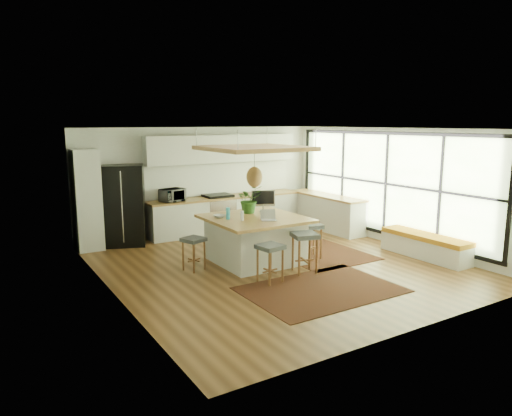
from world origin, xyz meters
TOP-DOWN VIEW (x-y plane):
  - floor at (0.00, 0.00)m, footprint 7.00×7.00m
  - ceiling at (0.00, 0.00)m, footprint 7.00×7.00m
  - wall_back at (0.00, 3.50)m, footprint 6.50×0.00m
  - wall_front at (0.00, -3.50)m, footprint 6.50×0.00m
  - wall_left at (-3.25, 0.00)m, footprint 0.00×7.00m
  - wall_right at (3.25, 0.00)m, footprint 0.00×7.00m
  - window_wall at (3.22, 0.00)m, footprint 0.10×6.20m
  - pantry at (-2.95, 3.18)m, footprint 0.55×0.60m
  - back_counter_base at (0.55, 3.18)m, footprint 4.20×0.60m
  - back_counter_top at (0.55, 3.18)m, footprint 4.24×0.64m
  - backsplash at (0.55, 3.48)m, footprint 4.20×0.02m
  - upper_cabinets at (0.55, 3.32)m, footprint 4.20×0.34m
  - range at (0.30, 3.18)m, footprint 0.76×0.62m
  - right_counter_base at (2.93, 2.00)m, footprint 0.60×2.50m
  - right_counter_top at (2.93, 2.00)m, footprint 0.64×2.54m
  - window_bench at (2.95, -1.20)m, footprint 0.52×2.00m
  - ceiling_panel at (-0.30, 0.40)m, footprint 1.86×1.86m
  - rug_near at (-0.18, -1.59)m, footprint 2.60×1.80m
  - rug_right at (1.22, 0.42)m, footprint 1.80×2.60m
  - fridge at (-2.14, 3.17)m, footprint 1.13×1.01m
  - island at (-0.27, 0.43)m, footprint 1.85×1.85m
  - stool_near_left at (-0.72, -0.81)m, footprint 0.47×0.47m
  - stool_near_right at (0.15, -0.68)m, footprint 0.56×0.56m
  - stool_right_front at (0.86, 0.04)m, footprint 0.51×0.51m
  - stool_right_back at (0.89, 0.98)m, footprint 0.45×0.45m
  - stool_left_side at (-1.57, 0.56)m, footprint 0.49×0.49m
  - laptop at (-0.22, -0.01)m, footprint 0.40×0.41m
  - monitor at (0.18, 0.83)m, footprint 0.54×0.39m
  - microwave at (-0.96, 3.14)m, footprint 0.63×0.46m
  - island_plant at (-0.14, 0.88)m, footprint 0.55×0.61m
  - island_bowl at (-0.90, 0.75)m, footprint 0.30×0.30m
  - island_bottle_0 at (-0.82, 0.53)m, footprint 0.07×0.07m
  - island_bottle_1 at (-0.67, 0.28)m, footprint 0.07×0.07m

SIDE VIEW (x-z plane):
  - floor at x=0.00m, z-range 0.00..0.00m
  - rug_near at x=-0.18m, z-range 0.00..0.01m
  - rug_right at x=1.22m, z-range 0.00..0.01m
  - window_bench at x=2.95m, z-range 0.00..0.50m
  - stool_near_left at x=-0.72m, z-range 0.01..0.70m
  - stool_near_right at x=0.15m, z-range -0.03..0.74m
  - stool_right_front at x=0.86m, z-range -0.01..0.72m
  - stool_right_back at x=0.89m, z-range -0.02..0.73m
  - stool_left_side at x=-1.57m, z-range 0.03..0.68m
  - back_counter_base at x=0.55m, z-range 0.00..0.88m
  - right_counter_base at x=2.93m, z-range 0.00..0.88m
  - island at x=-0.27m, z-range 0.00..0.93m
  - range at x=0.30m, z-range 0.00..1.00m
  - back_counter_top at x=0.55m, z-range 0.88..0.93m
  - right_counter_top at x=2.93m, z-range 0.88..0.93m
  - fridge at x=-2.14m, z-range -0.01..1.86m
  - island_bowl at x=-0.90m, z-range 0.93..0.99m
  - island_bottle_0 at x=-0.82m, z-range 0.93..1.12m
  - island_bottle_1 at x=-0.67m, z-range 0.93..1.12m
  - laptop at x=-0.22m, z-range 0.94..1.16m
  - microwave at x=-0.96m, z-range 0.93..1.31m
  - pantry at x=-2.95m, z-range 0.00..2.25m
  - island_plant at x=-0.14m, z-range 0.93..1.39m
  - monitor at x=0.18m, z-range 0.95..1.43m
  - wall_back at x=0.00m, z-range -1.90..4.60m
  - wall_front at x=0.00m, z-range -1.90..4.60m
  - wall_left at x=-3.25m, z-range -2.15..4.85m
  - wall_right at x=3.25m, z-range -2.15..4.85m
  - backsplash at x=0.55m, z-range 0.95..1.75m
  - window_wall at x=3.22m, z-range 0.10..2.70m
  - ceiling_panel at x=-0.30m, z-range 1.65..2.45m
  - upper_cabinets at x=0.55m, z-range 1.80..2.50m
  - ceiling at x=0.00m, z-range 2.70..2.70m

